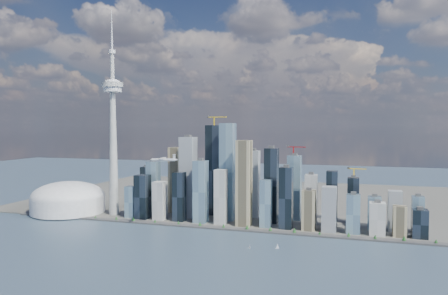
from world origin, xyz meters
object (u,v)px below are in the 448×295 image
(airplane, at_px, (164,159))
(sailboat_east, at_px, (277,247))
(sailboat_west, at_px, (249,247))
(dome_stadium, at_px, (68,199))
(needle_tower, at_px, (113,129))

(airplane, xyz_separation_m, sailboat_east, (272.44, -52.85, -165.21))
(airplane, distance_m, sailboat_east, 322.97)
(airplane, distance_m, sailboat_west, 282.78)
(dome_stadium, bearing_deg, sailboat_east, -15.47)
(dome_stadium, distance_m, airplane, 392.32)
(airplane, xyz_separation_m, sailboat_west, (218.71, -68.01, -165.86))
(sailboat_west, relative_size, sailboat_east, 0.81)
(sailboat_west, bearing_deg, airplane, -176.77)
(airplane, bearing_deg, needle_tower, 134.80)
(needle_tower, bearing_deg, sailboat_west, -24.72)
(dome_stadium, height_order, sailboat_west, dome_stadium)
(needle_tower, xyz_separation_m, sailboat_east, (483.02, -182.44, -232.35))
(sailboat_west, bearing_deg, sailboat_east, 36.25)
(sailboat_west, height_order, sailboat_east, sailboat_east)
(needle_tower, distance_m, airplane, 256.21)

